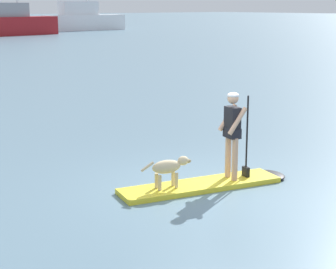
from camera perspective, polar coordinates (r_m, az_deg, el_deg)
name	(u,v)px	position (r m, az deg, el deg)	size (l,w,h in m)	color
ground_plane	(200,188)	(11.08, 3.32, -5.44)	(400.00, 400.00, 0.00)	slate
paddleboard	(211,184)	(11.16, 4.36, -5.04)	(3.64, 1.63, 0.10)	yellow
person_paddler	(233,129)	(11.12, 6.63, 0.54)	(0.66, 0.56, 1.75)	tan
dog	(169,168)	(10.63, 0.08, -3.39)	(1.03, 0.38, 0.59)	#CCB78C
moored_boat_outer	(13,23)	(69.26, -15.50, 10.92)	(10.69, 3.70, 9.46)	maroon
moored_boat_starboard	(83,19)	(80.64, -8.64, 11.54)	(12.06, 2.68, 11.81)	white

